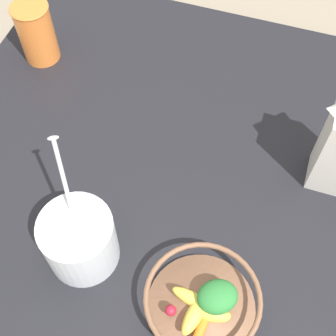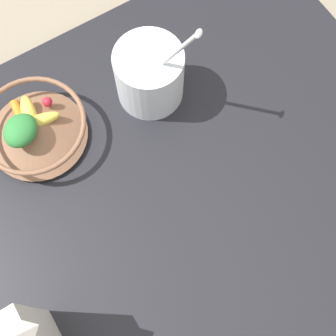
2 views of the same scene
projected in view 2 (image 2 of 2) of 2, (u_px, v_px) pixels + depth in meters
The scene contains 4 objects.
ground_plane at pixel (199, 216), 0.93m from camera, with size 6.00×6.00×0.00m, color gray.
countertop at pixel (200, 214), 0.92m from camera, with size 1.00×1.00×0.04m.
fruit_bowl at pixel (34, 128), 0.91m from camera, with size 0.21×0.21×0.09m.
yogurt_tub at pixel (149, 73), 0.92m from camera, with size 0.16×0.14×0.27m.
Camera 2 is at (0.16, -0.17, 0.91)m, focal length 50.00 mm.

